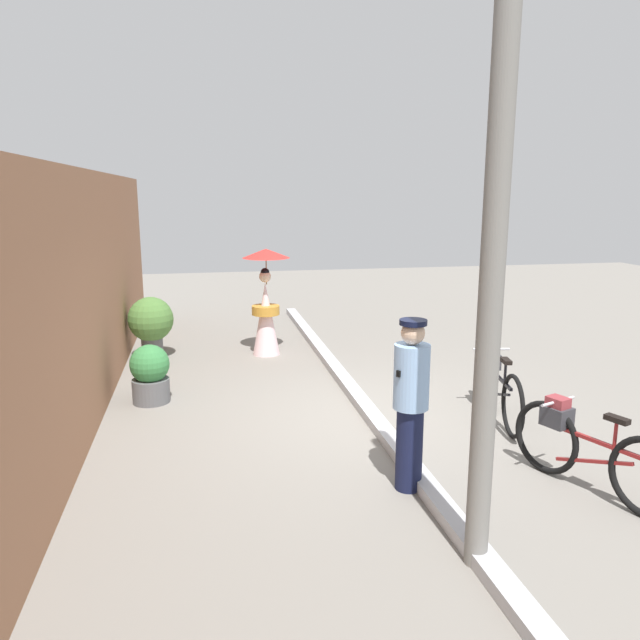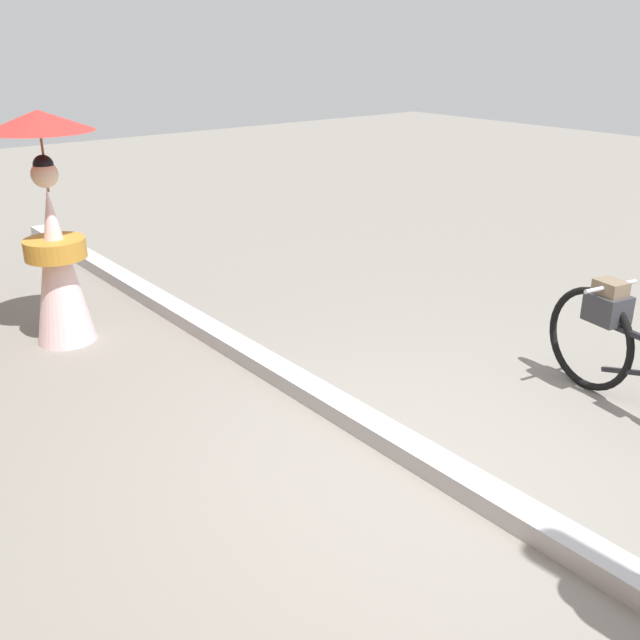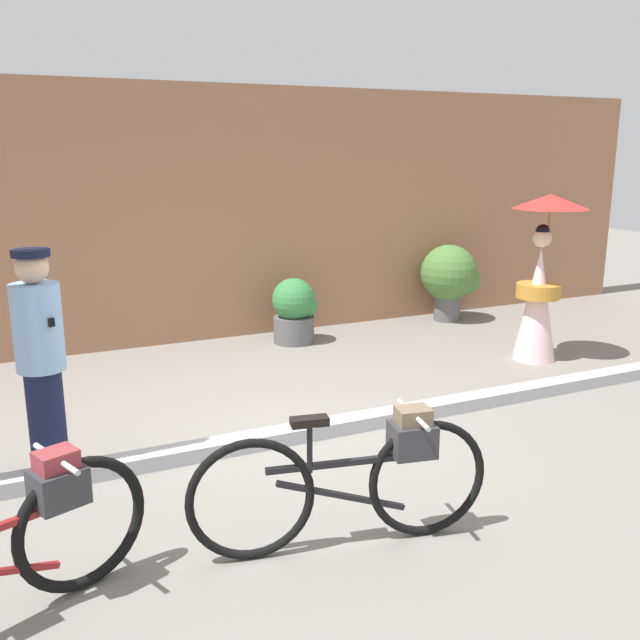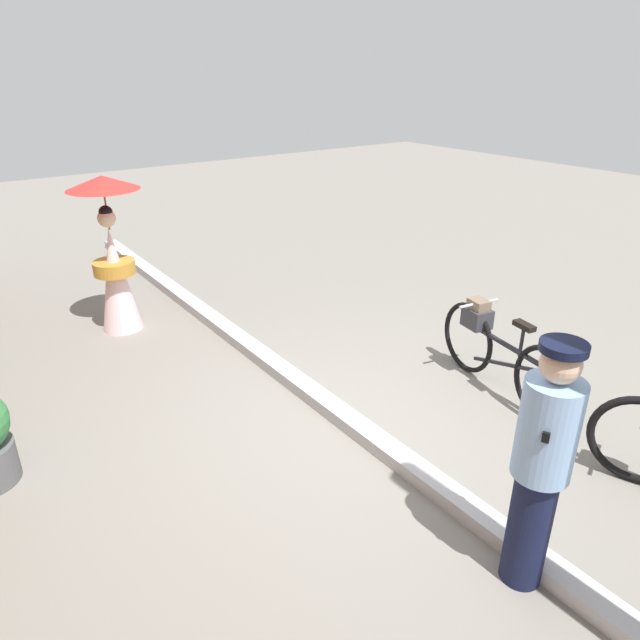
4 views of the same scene
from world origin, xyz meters
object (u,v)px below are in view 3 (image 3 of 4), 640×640
at_px(bicycle_far_side, 356,476).
at_px(person_officer, 41,360).
at_px(person_with_parasol, 541,277).
at_px(potted_plant_by_door, 295,310).
at_px(potted_plant_small, 451,277).

bearing_deg(bicycle_far_side, person_officer, 132.68).
height_order(person_with_parasol, potted_plant_by_door, person_with_parasol).
bearing_deg(potted_plant_by_door, person_with_parasol, -39.48).
bearing_deg(person_with_parasol, potted_plant_by_door, 140.52).
bearing_deg(person_officer, bicycle_far_side, -47.32).
xyz_separation_m(person_officer, person_with_parasol, (5.30, 0.82, 0.06)).
xyz_separation_m(bicycle_far_side, potted_plant_small, (3.89, 4.55, 0.17)).
distance_m(person_with_parasol, potted_plant_small, 2.02).
xyz_separation_m(person_with_parasol, potted_plant_by_door, (-2.23, 1.83, -0.54)).
distance_m(bicycle_far_side, person_officer, 2.42).
bearing_deg(potted_plant_small, person_with_parasol, -95.79).
bearing_deg(potted_plant_by_door, bicycle_far_side, -108.39).
xyz_separation_m(bicycle_far_side, person_officer, (-1.61, 1.75, 0.45)).
bearing_deg(person_with_parasol, bicycle_far_side, -145.20).
xyz_separation_m(person_officer, potted_plant_small, (5.50, 2.80, -0.28)).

